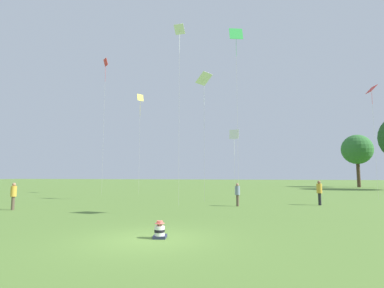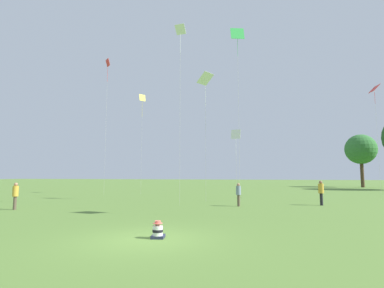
{
  "view_description": "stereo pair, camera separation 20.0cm",
  "coord_description": "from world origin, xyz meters",
  "px_view_note": "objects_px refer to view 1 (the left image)",
  "views": [
    {
      "loc": [
        4.0,
        -9.86,
        2.2
      ],
      "look_at": [
        0.1,
        5.97,
        3.91
      ],
      "focal_mm": 28.0,
      "sensor_mm": 36.0,
      "label": 1
    },
    {
      "loc": [
        4.19,
        -9.82,
        2.2
      ],
      "look_at": [
        0.1,
        5.97,
        3.91
      ],
      "focal_mm": 28.0,
      "sensor_mm": 36.0,
      "label": 2
    }
  ],
  "objects_px": {
    "person_standing_1": "(319,191)",
    "distant_tree_0": "(357,150)",
    "person_standing_0": "(237,192)",
    "kite_6": "(179,39)",
    "kite_2": "(204,81)",
    "kite_0": "(105,70)",
    "kite_4": "(140,102)",
    "kite_3": "(234,136)",
    "person_standing_2": "(13,194)",
    "kite_1": "(372,93)",
    "kite_7": "(236,39)",
    "seated_toddler": "(160,231)"
  },
  "relations": [
    {
      "from": "kite_2",
      "to": "kite_4",
      "type": "xyz_separation_m",
      "value": [
        -9.54,
        7.84,
        0.53
      ]
    },
    {
      "from": "kite_2",
      "to": "kite_7",
      "type": "distance_m",
      "value": 4.66
    },
    {
      "from": "kite_6",
      "to": "seated_toddler",
      "type": "bearing_deg",
      "value": 152.61
    },
    {
      "from": "seated_toddler",
      "to": "person_standing_1",
      "type": "xyz_separation_m",
      "value": [
        7.51,
        13.91,
        0.82
      ]
    },
    {
      "from": "person_standing_0",
      "to": "kite_4",
      "type": "xyz_separation_m",
      "value": [
        -12.66,
        11.27,
        10.09
      ]
    },
    {
      "from": "seated_toddler",
      "to": "kite_3",
      "type": "xyz_separation_m",
      "value": [
        0.63,
        20.09,
        5.95
      ]
    },
    {
      "from": "kite_3",
      "to": "kite_2",
      "type": "bearing_deg",
      "value": -59.82
    },
    {
      "from": "person_standing_2",
      "to": "kite_0",
      "type": "relative_size",
      "value": 0.11
    },
    {
      "from": "person_standing_2",
      "to": "kite_3",
      "type": "relative_size",
      "value": 0.25
    },
    {
      "from": "kite_4",
      "to": "kite_7",
      "type": "xyz_separation_m",
      "value": [
        12.43,
        -7.78,
        3.13
      ]
    },
    {
      "from": "person_standing_0",
      "to": "person_standing_1",
      "type": "distance_m",
      "value": 6.25
    },
    {
      "from": "kite_3",
      "to": "kite_6",
      "type": "bearing_deg",
      "value": -56.22
    },
    {
      "from": "kite_4",
      "to": "person_standing_2",
      "type": "bearing_deg",
      "value": -104.29
    },
    {
      "from": "kite_7",
      "to": "kite_2",
      "type": "bearing_deg",
      "value": -152.4
    },
    {
      "from": "kite_3",
      "to": "kite_6",
      "type": "distance_m",
      "value": 11.55
    },
    {
      "from": "person_standing_0",
      "to": "kite_3",
      "type": "bearing_deg",
      "value": -154.08
    },
    {
      "from": "kite_2",
      "to": "kite_3",
      "type": "distance_m",
      "value": 6.88
    },
    {
      "from": "person_standing_0",
      "to": "kite_6",
      "type": "height_order",
      "value": "kite_6"
    },
    {
      "from": "person_standing_1",
      "to": "distant_tree_0",
      "type": "bearing_deg",
      "value": 118.74
    },
    {
      "from": "kite_1",
      "to": "distant_tree_0",
      "type": "distance_m",
      "value": 32.03
    },
    {
      "from": "kite_1",
      "to": "kite_2",
      "type": "bearing_deg",
      "value": -37.77
    },
    {
      "from": "kite_6",
      "to": "kite_3",
      "type": "bearing_deg",
      "value": -59.94
    },
    {
      "from": "kite_4",
      "to": "kite_6",
      "type": "distance_m",
      "value": 14.71
    },
    {
      "from": "person_standing_0",
      "to": "kite_2",
      "type": "distance_m",
      "value": 10.63
    },
    {
      "from": "seated_toddler",
      "to": "kite_0",
      "type": "height_order",
      "value": "kite_0"
    },
    {
      "from": "kite_3",
      "to": "kite_7",
      "type": "relative_size",
      "value": 0.45
    },
    {
      "from": "kite_2",
      "to": "kite_6",
      "type": "height_order",
      "value": "kite_6"
    },
    {
      "from": "person_standing_0",
      "to": "kite_7",
      "type": "bearing_deg",
      "value": -157.34
    },
    {
      "from": "seated_toddler",
      "to": "kite_0",
      "type": "xyz_separation_m",
      "value": [
        -14.31,
        20.37,
        14.28
      ]
    },
    {
      "from": "kite_3",
      "to": "person_standing_0",
      "type": "bearing_deg",
      "value": -29.73
    },
    {
      "from": "kite_1",
      "to": "kite_7",
      "type": "bearing_deg",
      "value": -33.7
    },
    {
      "from": "seated_toddler",
      "to": "distant_tree_0",
      "type": "bearing_deg",
      "value": 57.42
    },
    {
      "from": "person_standing_2",
      "to": "kite_7",
      "type": "height_order",
      "value": "kite_7"
    },
    {
      "from": "kite_0",
      "to": "kite_6",
      "type": "distance_m",
      "value": 15.09
    },
    {
      "from": "kite_3",
      "to": "kite_6",
      "type": "height_order",
      "value": "kite_6"
    },
    {
      "from": "kite_1",
      "to": "kite_4",
      "type": "bearing_deg",
      "value": -63.32
    },
    {
      "from": "person_standing_2",
      "to": "kite_1",
      "type": "bearing_deg",
      "value": -80.36
    },
    {
      "from": "person_standing_2",
      "to": "distant_tree_0",
      "type": "relative_size",
      "value": 0.18
    },
    {
      "from": "person_standing_2",
      "to": "kite_2",
      "type": "height_order",
      "value": "kite_2"
    },
    {
      "from": "kite_1",
      "to": "kite_7",
      "type": "xyz_separation_m",
      "value": [
        -12.18,
        -5.53,
        4.2
      ]
    },
    {
      "from": "person_standing_1",
      "to": "kite_6",
      "type": "bearing_deg",
      "value": -116.65
    },
    {
      "from": "seated_toddler",
      "to": "distant_tree_0",
      "type": "xyz_separation_m",
      "value": [
        20.51,
        51.9,
        6.79
      ]
    },
    {
      "from": "person_standing_1",
      "to": "kite_2",
      "type": "xyz_separation_m",
      "value": [
        -8.98,
        1.26,
        9.46
      ]
    },
    {
      "from": "person_standing_2",
      "to": "kite_0",
      "type": "height_order",
      "value": "kite_0"
    },
    {
      "from": "kite_0",
      "to": "kite_4",
      "type": "distance_m",
      "value": 5.47
    },
    {
      "from": "seated_toddler",
      "to": "person_standing_0",
      "type": "bearing_deg",
      "value": 70.98
    },
    {
      "from": "kite_1",
      "to": "kite_0",
      "type": "bearing_deg",
      "value": -57.29
    },
    {
      "from": "kite_2",
      "to": "kite_0",
      "type": "bearing_deg",
      "value": -38.59
    },
    {
      "from": "person_standing_1",
      "to": "kite_2",
      "type": "relative_size",
      "value": 0.16
    },
    {
      "from": "kite_3",
      "to": "kite_7",
      "type": "height_order",
      "value": "kite_7"
    }
  ]
}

